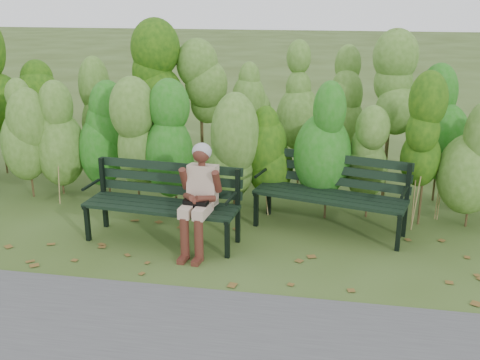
# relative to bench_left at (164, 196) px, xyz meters

# --- Properties ---
(ground) EXTENTS (80.00, 80.00, 0.00)m
(ground) POSITION_rel_bench_left_xyz_m (0.89, -0.20, -0.54)
(ground) COLOR #334716
(hedge_band) EXTENTS (11.04, 1.67, 2.42)m
(hedge_band) POSITION_rel_bench_left_xyz_m (0.89, 1.66, 0.72)
(hedge_band) COLOR #47381E
(hedge_band) RESTS_ON ground
(leaf_litter) EXTENTS (5.55, 2.22, 0.01)m
(leaf_litter) POSITION_rel_bench_left_xyz_m (1.03, -0.43, -0.54)
(leaf_litter) COLOR brown
(leaf_litter) RESTS_ON ground
(bench_left) EXTENTS (1.88, 0.76, 0.91)m
(bench_left) POSITION_rel_bench_left_xyz_m (0.00, 0.00, 0.00)
(bench_left) COLOR black
(bench_left) RESTS_ON ground
(bench_right) EXTENTS (1.95, 1.04, 0.93)m
(bench_right) POSITION_rel_bench_left_xyz_m (1.96, 0.66, 0.01)
(bench_right) COLOR black
(bench_right) RESTS_ON ground
(seated_woman) EXTENTS (0.49, 0.71, 1.25)m
(seated_woman) POSITION_rel_bench_left_xyz_m (0.49, -0.23, 0.18)
(seated_woman) COLOR #CDAC99
(seated_woman) RESTS_ON ground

